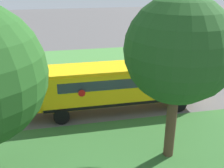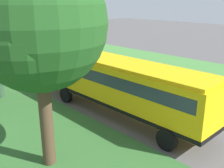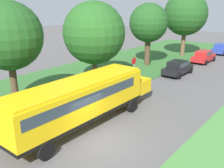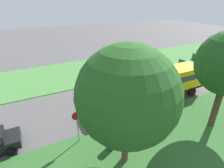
# 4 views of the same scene
# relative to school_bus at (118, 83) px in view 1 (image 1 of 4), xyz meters

# --- Properties ---
(ground_plane) EXTENTS (120.00, 120.00, 0.00)m
(ground_plane) POSITION_rel_school_bus_xyz_m (2.27, -0.82, -1.92)
(ground_plane) COLOR #565454
(grass_far_side) EXTENTS (10.00, 80.00, 0.07)m
(grass_far_side) POSITION_rel_school_bus_xyz_m (11.27, -0.82, -1.89)
(grass_far_side) COLOR #47843D
(grass_far_side) RESTS_ON ground
(school_bus) EXTENTS (2.84, 12.42, 3.16)m
(school_bus) POSITION_rel_school_bus_xyz_m (0.00, 0.00, 0.00)
(school_bus) COLOR yellow
(school_bus) RESTS_ON ground
(oak_tree_beside_bus) EXTENTS (4.82, 4.82, 8.02)m
(oak_tree_beside_bus) POSITION_rel_school_bus_xyz_m (-5.73, -1.46, 3.57)
(oak_tree_beside_bus) COLOR #4C3826
(oak_tree_beside_bus) RESTS_ON ground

